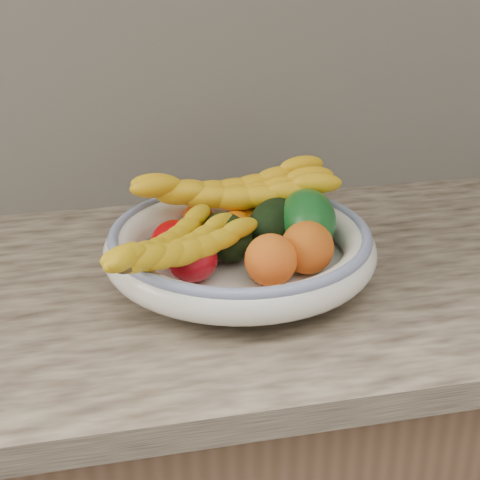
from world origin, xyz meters
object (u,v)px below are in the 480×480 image
banana_bunch_back (234,197)px  banana_bunch_front (175,252)px  green_mango (307,220)px  fruit_bowl (240,247)px

banana_bunch_back → banana_bunch_front: 0.20m
green_mango → banana_bunch_front: green_mango is taller
green_mango → banana_bunch_back: 0.13m
banana_bunch_front → banana_bunch_back: bearing=14.1°
banana_bunch_back → fruit_bowl: bearing=-96.4°
fruit_bowl → banana_bunch_back: (0.01, 0.10, 0.04)m
green_mango → banana_bunch_front: size_ratio=0.48×
banana_bunch_back → banana_bunch_front: banana_bunch_back is taller
fruit_bowl → green_mango: (0.10, 0.01, 0.03)m
banana_bunch_back → banana_bunch_front: size_ratio=1.26×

